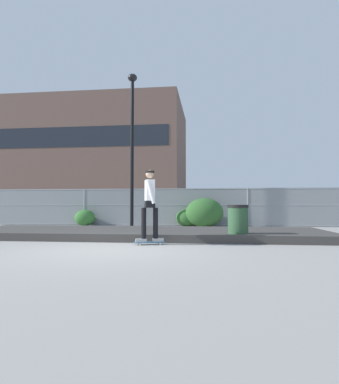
% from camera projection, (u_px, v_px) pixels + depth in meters
% --- Properties ---
extents(ground_plane, '(120.00, 120.00, 0.00)m').
position_uv_depth(ground_plane, '(111.00, 250.00, 7.49)').
color(ground_plane, gray).
extents(gravel_berm, '(11.74, 3.68, 0.23)m').
position_uv_depth(gravel_berm, '(141.00, 233.00, 10.77)').
color(gravel_berm, '#3D3A38').
rests_on(gravel_berm, ground_plane).
extents(skateboard, '(0.82, 0.44, 0.07)m').
position_uv_depth(skateboard, '(150.00, 242.00, 8.52)').
color(skateboard, '#2D608C').
rests_on(skateboard, ground_plane).
extents(skater, '(0.72, 0.62, 1.86)m').
position_uv_depth(skater, '(150.00, 200.00, 8.56)').
color(skater, '#B2ADA8').
rests_on(skater, skateboard).
extents(chain_fence, '(24.51, 0.06, 1.85)m').
position_uv_depth(chain_fence, '(164.00, 207.00, 16.32)').
color(chain_fence, gray).
rests_on(chain_fence, ground_plane).
extents(street_lamp, '(0.44, 0.44, 7.23)m').
position_uv_depth(street_lamp, '(132.00, 132.00, 15.50)').
color(street_lamp, black).
rests_on(street_lamp, ground_plane).
extents(parked_car_near, '(4.41, 1.96, 1.66)m').
position_uv_depth(parked_car_near, '(101.00, 208.00, 19.89)').
color(parked_car_near, maroon).
rests_on(parked_car_near, ground_plane).
extents(library_building, '(23.49, 15.93, 15.12)m').
position_uv_depth(library_building, '(102.00, 160.00, 48.05)').
color(library_building, brown).
rests_on(library_building, ground_plane).
extents(shrub_left, '(1.03, 0.84, 0.80)m').
position_uv_depth(shrub_left, '(85.00, 218.00, 16.31)').
color(shrub_left, '#336B2D').
rests_on(shrub_left, ground_plane).
extents(shrub_center, '(1.08, 0.89, 0.84)m').
position_uv_depth(shrub_center, '(187.00, 218.00, 15.68)').
color(shrub_center, '#2D5B28').
rests_on(shrub_center, ground_plane).
extents(shrub_right, '(1.75, 1.43, 1.35)m').
position_uv_depth(shrub_right, '(204.00, 213.00, 15.29)').
color(shrub_right, '#2D5B28').
rests_on(shrub_right, ground_plane).
extents(trash_bin, '(0.59, 0.59, 1.03)m').
position_uv_depth(trash_bin, '(238.00, 223.00, 9.20)').
color(trash_bin, '#2D5133').
rests_on(trash_bin, ground_plane).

